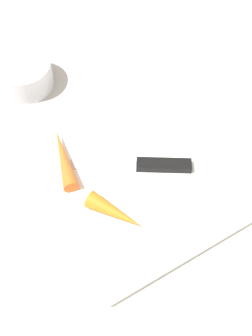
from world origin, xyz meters
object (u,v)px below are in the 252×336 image
Objects in this scene: cutting_board at (126,170)px; carrot_long at (63,158)px; knife at (156,165)px; carrot_short at (115,212)px; small_bowl at (25,75)px.

cutting_board is 0.10m from carrot_long.
knife is 0.11m from carrot_short.
small_bowl is at bearing -37.54° from knife.
small_bowl is at bearing 8.22° from carrot_long.
small_bowl is (0.33, 0.01, -0.00)m from carrot_short.
carrot_short is (-0.07, 0.06, 0.02)m from cutting_board.
carrot_long is (0.08, 0.13, 0.01)m from knife.
small_bowl is at bearing 13.54° from cutting_board.
knife is 0.31m from small_bowl.
cutting_board is at bearing 4.05° from knife.
carrot_long is 1.16× the size of small_bowl.
cutting_board is 3.53× the size of small_bowl.
carrot_long reaches higher than knife.
knife is (-0.02, -0.04, 0.01)m from cutting_board.
carrot_short is (-0.04, 0.10, 0.01)m from knife.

